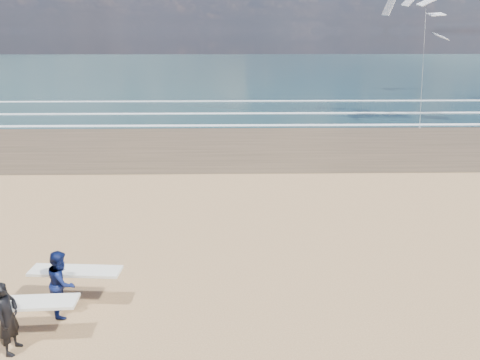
{
  "coord_description": "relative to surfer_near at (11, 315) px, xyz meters",
  "views": [
    {
      "loc": [
        3.96,
        -7.2,
        6.4
      ],
      "look_at": [
        4.21,
        6.0,
        1.79
      ],
      "focal_mm": 32.0,
      "sensor_mm": 36.0,
      "label": 1
    }
  ],
  "objects": [
    {
      "name": "kite_1",
      "position": [
        18.3,
        23.99,
        4.29
      ],
      "size": [
        5.42,
        4.7,
        9.46
      ],
      "color": "slate",
      "rests_on": "ground"
    },
    {
      "name": "surfer_near",
      "position": [
        0.0,
        0.0,
        0.0
      ],
      "size": [
        2.22,
        0.97,
        1.65
      ],
      "color": "black",
      "rests_on": "ground"
    },
    {
      "name": "foam_breakers",
      "position": [
        20.65,
        27.79,
        -0.79
      ],
      "size": [
        220.0,
        11.7,
        0.05
      ],
      "color": "white",
      "rests_on": "ground"
    },
    {
      "name": "ocean",
      "position": [
        20.65,
        71.69,
        -0.84
      ],
      "size": [
        220.0,
        100.0,
        0.02
      ],
      "primitive_type": "cube",
      "color": "#1A343A",
      "rests_on": "ground"
    },
    {
      "name": "surfer_far",
      "position": [
        0.6,
        1.31,
        -0.03
      ],
      "size": [
        2.23,
        1.11,
        1.62
      ],
      "color": "#0C1748",
      "rests_on": "ground"
    }
  ]
}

